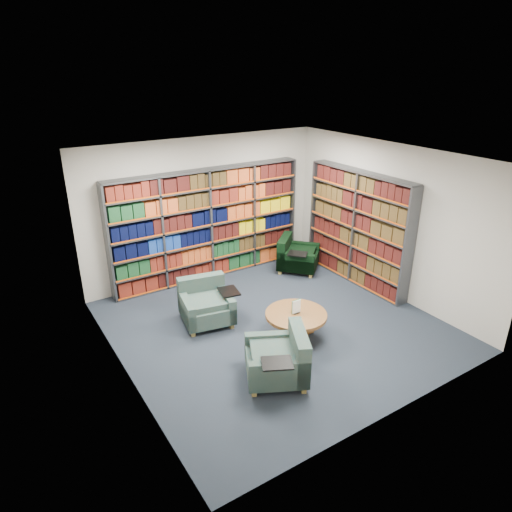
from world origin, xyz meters
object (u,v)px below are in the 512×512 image
chair_green_right (295,257)px  chair_teal_left (205,305)px  chair_teal_front (282,360)px  coffee_table (296,318)px

chair_green_right → chair_teal_left: bearing=-161.5°
chair_teal_left → chair_green_right: chair_teal_left is taller
chair_green_right → chair_teal_front: size_ratio=1.01×
chair_teal_front → coffee_table: size_ratio=1.13×
chair_green_right → chair_teal_front: bearing=-129.9°
chair_green_right → coffee_table: 2.65m
coffee_table → chair_green_right: bearing=53.2°
chair_teal_left → chair_teal_front: chair_teal_front is taller
chair_teal_left → coffee_table: size_ratio=1.06×
chair_teal_left → chair_teal_front: bearing=-84.9°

